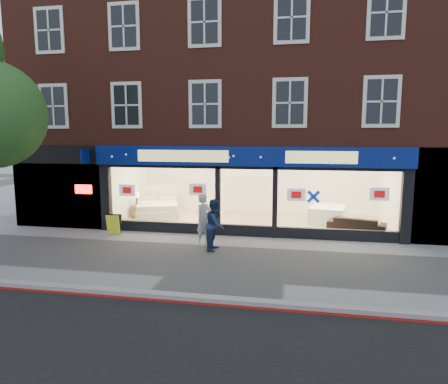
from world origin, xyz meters
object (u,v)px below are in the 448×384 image
(mattress_stack, at_px, (328,214))
(sofa, at_px, (356,225))
(display_bed, at_px, (158,208))
(pedestrian_blue, at_px, (215,224))
(pedestrian_grey, at_px, (204,220))
(a_board, at_px, (114,224))

(mattress_stack, height_order, sofa, mattress_stack)
(display_bed, relative_size, pedestrian_blue, 1.63)
(mattress_stack, bearing_deg, pedestrian_grey, -137.66)
(sofa, height_order, a_board, a_board)
(mattress_stack, relative_size, sofa, 0.96)
(pedestrian_blue, bearing_deg, display_bed, 43.01)
(pedestrian_grey, bearing_deg, a_board, 109.32)
(a_board, height_order, pedestrian_blue, pedestrian_blue)
(mattress_stack, height_order, pedestrian_blue, pedestrian_blue)
(sofa, bearing_deg, mattress_stack, -43.88)
(mattress_stack, distance_m, a_board, 8.60)
(mattress_stack, bearing_deg, display_bed, -179.60)
(pedestrian_blue, bearing_deg, a_board, 76.71)
(display_bed, distance_m, pedestrian_blue, 5.66)
(sofa, bearing_deg, pedestrian_blue, 47.05)
(mattress_stack, bearing_deg, sofa, -60.67)
(display_bed, bearing_deg, pedestrian_grey, -71.20)
(mattress_stack, xyz_separation_m, sofa, (0.93, -1.65, -0.04))
(pedestrian_grey, height_order, pedestrian_blue, pedestrian_grey)
(display_bed, height_order, sofa, display_bed)
(a_board, bearing_deg, mattress_stack, 17.20)
(mattress_stack, height_order, pedestrian_grey, pedestrian_grey)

